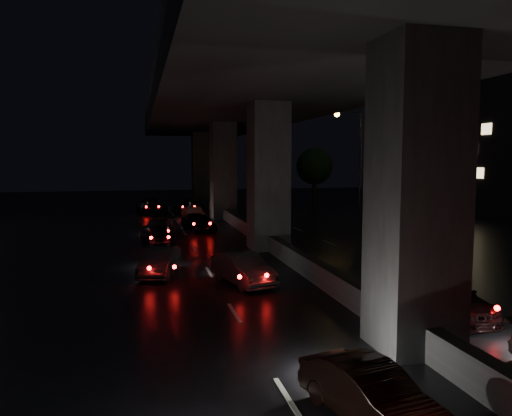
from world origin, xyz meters
name	(u,v)px	position (x,y,z in m)	size (l,w,h in m)	color
ground	(296,268)	(0.00, 0.00, 0.00)	(120.00, 120.00, 0.00)	black
viaduct	(269,96)	(0.00, 5.00, 8.34)	(12.00, 80.00, 10.50)	#2E2E30
median_barrier	(268,241)	(0.00, 5.00, 0.42)	(0.45, 70.00, 0.85)	#2E2E30
building_right_far	(502,133)	(27.00, 20.00, 7.50)	(12.00, 22.00, 15.00)	black
tree_c	(389,170)	(11.00, 12.00, 4.20)	(3.80, 3.80, 6.12)	black
tree_d	(315,167)	(11.00, 28.00, 4.20)	(3.80, 3.80, 6.12)	black
streetlight_far	(355,151)	(10.97, 18.00, 5.66)	(2.52, 0.44, 9.00)	#2D2D33
car_1	(371,394)	(-2.75, -13.21, 0.55)	(1.16, 3.34, 1.10)	black
car_3	(445,297)	(2.49, -7.73, 0.59)	(1.66, 4.09, 1.19)	black
car_4	(160,262)	(-6.11, -0.06, 0.59)	(1.24, 3.56, 1.17)	black
car_5	(243,269)	(-2.95, -2.32, 0.61)	(1.28, 3.68, 1.21)	#262629
car_6	(159,235)	(-5.87, 7.78, 0.57)	(1.34, 3.33, 1.14)	black
car_7	(158,229)	(-5.80, 10.06, 0.60)	(1.67, 4.12, 1.20)	black
car_8	(199,222)	(-2.98, 12.62, 0.65)	(1.52, 3.79, 1.29)	black
car_9	(193,215)	(-2.80, 17.62, 0.60)	(1.27, 3.63, 1.20)	#4F4944
car_10	(187,206)	(-2.65, 24.75, 0.62)	(2.06, 4.47, 1.24)	black
car_11	(152,206)	(-5.80, 25.10, 0.66)	(2.18, 4.74, 1.32)	black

